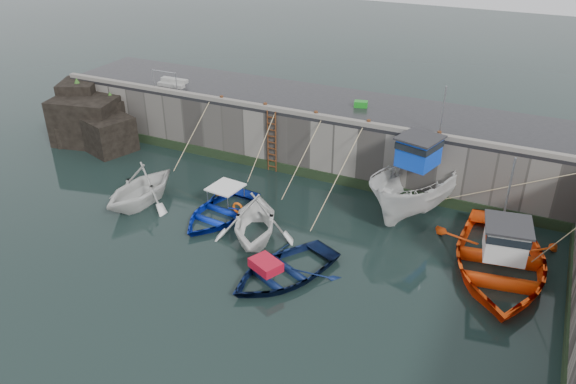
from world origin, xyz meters
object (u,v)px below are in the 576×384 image
at_px(boat_far_white, 420,186).
at_px(fish_crate, 361,104).
at_px(ladder, 272,142).
at_px(boat_near_blacktrim, 255,237).
at_px(boat_near_navy, 283,275).
at_px(boat_near_blue, 220,216).
at_px(bollard_d, 369,123).
at_px(bollard_a, 222,98).
at_px(boat_far_orange, 499,260).
at_px(bollard_e, 439,134).
at_px(bollard_b, 265,106).
at_px(boat_near_white, 142,203).
at_px(bollard_c, 316,114).

distance_m(boat_far_white, fish_crate, 5.51).
bearing_deg(fish_crate, ladder, -158.96).
bearing_deg(boat_near_blacktrim, boat_near_navy, -63.53).
xyz_separation_m(boat_near_blue, fish_crate, (3.69, 7.56, 3.31)).
relative_size(boat_near_blacktrim, bollard_d, 14.84).
bearing_deg(ladder, bollard_a, 173.62).
distance_m(boat_near_blue, boat_near_blacktrim, 2.35).
distance_m(fish_crate, bollard_d, 2.50).
relative_size(boat_near_blue, boat_near_navy, 0.96).
bearing_deg(boat_near_blacktrim, boat_far_white, 20.51).
bearing_deg(boat_near_navy, bollard_d, 111.72).
xyz_separation_m(boat_far_white, boat_far_orange, (3.86, -3.38, -0.67)).
xyz_separation_m(ladder, bollard_d, (4.80, 0.34, 1.71)).
xyz_separation_m(boat_near_navy, bollard_e, (3.63, 8.01, 3.30)).
bearing_deg(boat_near_navy, ladder, 144.44).
distance_m(bollard_b, bollard_d, 5.30).
relative_size(boat_near_navy, fish_crate, 7.07).
bearing_deg(fish_crate, bollard_a, -175.42).
bearing_deg(bollard_d, bollard_b, 180.00).
relative_size(boat_near_blacktrim, boat_far_white, 0.56).
relative_size(boat_far_white, boat_far_orange, 0.96).
distance_m(boat_far_white, boat_far_orange, 5.17).
distance_m(ladder, boat_far_white, 7.68).
bearing_deg(bollard_d, fish_crate, 117.01).
xyz_separation_m(ladder, boat_near_white, (-3.87, -5.53, -1.59)).
bearing_deg(bollard_d, boat_near_navy, -93.06).
distance_m(ladder, bollard_b, 1.81).
bearing_deg(boat_far_white, boat_far_orange, -25.89).
xyz_separation_m(boat_near_blue, boat_near_navy, (4.40, -2.68, 0.00)).
bearing_deg(boat_near_navy, boat_far_white, 90.06).
bearing_deg(boat_near_blacktrim, boat_near_blue, 136.24).
bearing_deg(bollard_d, boat_near_white, -145.89).
height_order(bollard_c, bollard_e, same).
bearing_deg(boat_far_orange, boat_far_white, 129.69).
distance_m(boat_near_blacktrim, bollard_a, 8.69).
height_order(boat_near_blue, bollard_d, bollard_d).
height_order(boat_near_blacktrim, bollard_b, bollard_b).
xyz_separation_m(boat_near_navy, bollard_c, (-2.17, 8.01, 3.30)).
bearing_deg(bollard_e, boat_near_blue, -146.41).
distance_m(boat_near_blacktrim, fish_crate, 9.13).
bearing_deg(bollard_c, boat_far_orange, -24.67).
relative_size(boat_near_blacktrim, fish_crate, 6.38).
xyz_separation_m(boat_near_blacktrim, bollard_c, (0.03, 6.15, 3.30)).
distance_m(bollard_a, bollard_b, 2.50).
bearing_deg(bollard_c, bollard_a, 180.00).
bearing_deg(boat_near_white, boat_far_white, 26.65).
bearing_deg(boat_far_white, fish_crate, 157.23).
relative_size(bollard_d, bollard_e, 1.00).
relative_size(ladder, bollard_d, 11.43).
bearing_deg(boat_near_white, boat_near_navy, -11.30).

